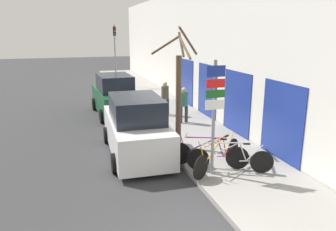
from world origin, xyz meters
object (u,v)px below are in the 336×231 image
object	(u,v)px
bicycle_2	(208,154)
pedestrian_far	(165,96)
traffic_light	(115,47)
bicycle_0	(230,159)
street_tree	(179,91)
parked_car_0	(136,128)
signpost	(214,111)
pedestrian_near	(184,103)
parked_car_1	(115,97)
bicycle_1	(218,156)

from	to	relation	value
bicycle_2	pedestrian_far	size ratio (longest dim) A/B	1.29
pedestrian_far	traffic_light	distance (m)	9.77
bicycle_0	pedestrian_far	bearing A→B (deg)	22.48
bicycle_0	street_tree	bearing A→B (deg)	40.26
bicycle_0	parked_car_0	world-z (taller)	parked_car_0
signpost	pedestrian_near	xyz separation A→B (m)	(1.08, 5.47, -0.98)
street_tree	parked_car_1	bearing A→B (deg)	103.52
pedestrian_near	street_tree	distance (m)	3.41
bicycle_0	pedestrian_near	world-z (taller)	pedestrian_near
bicycle_1	parked_car_0	size ratio (longest dim) A/B	0.46
bicycle_1	parked_car_1	world-z (taller)	parked_car_1
pedestrian_far	parked_car_0	bearing A→B (deg)	49.08
signpost	bicycle_1	size ratio (longest dim) A/B	1.54
bicycle_1	pedestrian_far	size ratio (longest dim) A/B	1.30
bicycle_1	traffic_light	world-z (taller)	traffic_light
bicycle_2	parked_car_0	world-z (taller)	parked_car_0
pedestrian_near	traffic_light	size ratio (longest dim) A/B	0.36
traffic_light	street_tree	bearing A→B (deg)	-89.48
parked_car_0	street_tree	bearing A→B (deg)	-2.33
bicycle_1	bicycle_2	distance (m)	0.33
bicycle_2	street_tree	xyz separation A→B (m)	(-0.31, 1.96, 1.63)
bicycle_1	parked_car_0	world-z (taller)	parked_car_0
parked_car_1	pedestrian_near	world-z (taller)	parked_car_1
pedestrian_near	pedestrian_far	distance (m)	1.68
parked_car_0	pedestrian_far	distance (m)	5.09
pedestrian_near	traffic_light	distance (m)	11.42
signpost	pedestrian_near	distance (m)	5.66
signpost	bicycle_2	size ratio (longest dim) A/B	1.54
pedestrian_near	street_tree	xyz separation A→B (m)	(-1.27, -2.96, 1.10)
bicycle_0	parked_car_1	size ratio (longest dim) A/B	0.51
bicycle_1	parked_car_0	distance (m)	3.12
bicycle_1	street_tree	distance (m)	2.80
parked_car_0	parked_car_1	world-z (taller)	parked_car_1
parked_car_1	signpost	bearing A→B (deg)	-81.54
bicycle_0	pedestrian_near	size ratio (longest dim) A/B	1.45
bicycle_0	street_tree	world-z (taller)	street_tree
bicycle_0	pedestrian_near	distance (m)	5.52
signpost	pedestrian_near	size ratio (longest dim) A/B	2.05
parked_car_0	parked_car_1	xyz separation A→B (m)	(0.10, 5.81, 0.00)
bicycle_2	pedestrian_far	xyz separation A→B (m)	(0.58, 6.56, 0.55)
traffic_light	parked_car_0	bearing A→B (deg)	-95.68
pedestrian_far	street_tree	xyz separation A→B (m)	(-0.89, -4.60, 1.08)
bicycle_1	parked_car_0	xyz separation A→B (m)	(-2.03, 2.34, 0.39)
street_tree	traffic_light	xyz separation A→B (m)	(-0.13, 14.12, 0.84)
bicycle_1	pedestrian_near	world-z (taller)	pedestrian_near
bicycle_1	bicycle_2	world-z (taller)	bicycle_1
parked_car_0	street_tree	size ratio (longest dim) A/B	1.11
traffic_light	bicycle_0	bearing A→B (deg)	-86.97
bicycle_0	street_tree	xyz separation A→B (m)	(-0.75, 2.51, 1.64)
pedestrian_far	bicycle_2	bearing A→B (deg)	72.27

